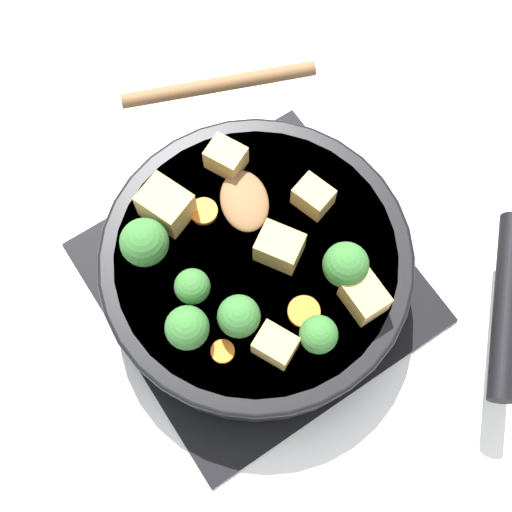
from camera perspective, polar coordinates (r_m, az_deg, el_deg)
name	(u,v)px	position (r m, az deg, el deg)	size (l,w,h in m)	color
ground_plane	(256,282)	(0.78, 0.00, -2.13)	(2.40, 2.40, 0.00)	white
front_burner_grate	(256,279)	(0.76, 0.00, -1.85)	(0.31, 0.31, 0.03)	black
skillet_pan	(259,265)	(0.72, 0.21, -0.72)	(0.41, 0.41, 0.06)	black
wooden_spoon	(230,136)	(0.75, -2.07, 9.54)	(0.20, 0.22, 0.02)	brown
tofu_cube_center_large	(275,345)	(0.66, 1.56, -7.15)	(0.04, 0.03, 0.03)	tan
tofu_cube_near_handle	(364,297)	(0.67, 8.67, -3.26)	(0.04, 0.03, 0.03)	tan
tofu_cube_east_chunk	(279,247)	(0.68, 1.89, 0.70)	(0.04, 0.03, 0.03)	tan
tofu_cube_west_chunk	(226,158)	(0.73, -2.42, 7.87)	(0.04, 0.03, 0.03)	tan
tofu_cube_back_piece	(166,205)	(0.70, -7.22, 4.06)	(0.05, 0.04, 0.04)	tan
tofu_cube_front_piece	(313,197)	(0.71, 4.60, 4.75)	(0.04, 0.03, 0.03)	tan
broccoli_floret_near_spoon	(192,287)	(0.66, -5.11, -2.46)	(0.03, 0.03, 0.04)	#709956
broccoli_floret_center_top	(239,316)	(0.65, -1.38, -4.86)	(0.04, 0.04, 0.05)	#709956
broccoli_floret_east_rim	(316,336)	(0.65, 4.83, -6.42)	(0.04, 0.04, 0.04)	#709956
broccoli_floret_west_rim	(144,243)	(0.68, -8.92, 1.07)	(0.05, 0.05, 0.05)	#709956
broccoli_floret_north_edge	(346,265)	(0.67, 7.19, -0.72)	(0.04, 0.04, 0.05)	#709956
broccoli_floret_south_cluster	(187,328)	(0.65, -5.53, -5.75)	(0.04, 0.04, 0.05)	#709956
carrot_slice_orange_thin	(223,352)	(0.67, -2.68, -7.64)	(0.02, 0.02, 0.01)	orange
carrot_slice_near_center	(304,312)	(0.68, 3.85, -4.47)	(0.03, 0.03, 0.01)	orange
carrot_slice_edge_slice	(204,211)	(0.71, -4.21, 3.60)	(0.03, 0.03, 0.01)	orange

